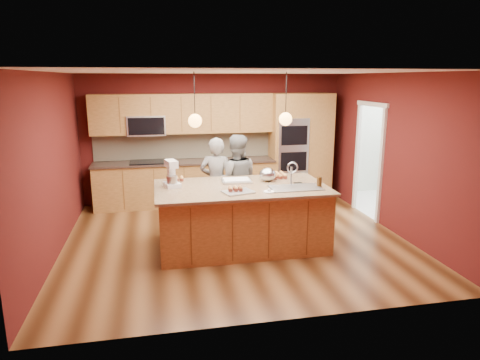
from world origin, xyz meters
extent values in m
plane|color=#42240F|center=(0.00, 0.00, 0.00)|extent=(5.50, 5.50, 0.00)
plane|color=white|center=(0.00, 0.00, 2.70)|extent=(5.50, 5.50, 0.00)
plane|color=#4D1311|center=(0.00, 2.50, 1.35)|extent=(5.50, 0.00, 5.50)
plane|color=#4D1311|center=(0.00, -2.50, 1.35)|extent=(5.50, 0.00, 5.50)
plane|color=#4D1311|center=(-2.75, 0.00, 1.35)|extent=(0.00, 5.00, 5.00)
plane|color=#4D1311|center=(2.75, 0.00, 1.35)|extent=(0.00, 5.00, 5.00)
cube|color=brown|center=(-0.65, 2.20, 0.45)|extent=(3.70, 0.60, 0.90)
cube|color=#2F231D|center=(-0.65, 2.19, 0.92)|extent=(3.74, 0.64, 0.04)
cube|color=#C4B692|center=(-0.65, 2.48, 1.22)|extent=(3.70, 0.03, 0.56)
cube|color=brown|center=(-0.65, 2.32, 1.90)|extent=(3.70, 0.36, 0.80)
cube|color=black|center=(-1.40, 2.18, 0.94)|extent=(0.72, 0.52, 0.03)
cube|color=silver|center=(-1.40, 2.30, 1.68)|extent=(0.76, 0.40, 0.40)
cube|color=brown|center=(1.60, 2.20, 1.15)|extent=(0.80, 0.60, 2.30)
cube|color=silver|center=(1.60, 1.90, 1.20)|extent=(0.66, 0.04, 1.20)
cube|color=brown|center=(2.25, 2.20, 1.15)|extent=(0.50, 0.60, 2.30)
plane|color=silver|center=(3.65, 1.20, 0.00)|extent=(2.60, 2.60, 0.00)
plane|color=beige|center=(4.55, 1.20, 1.35)|extent=(0.00, 2.70, 2.70)
cube|color=white|center=(4.35, 1.20, 1.95)|extent=(0.35, 2.40, 0.75)
cylinder|color=black|center=(-0.66, -0.27, 2.35)|extent=(0.01, 0.01, 0.70)
sphere|color=gold|center=(-0.66, -0.27, 2.00)|extent=(0.20, 0.20, 0.20)
cylinder|color=black|center=(0.73, -0.27, 2.35)|extent=(0.01, 0.01, 0.70)
sphere|color=gold|center=(0.73, -0.27, 2.00)|extent=(0.20, 0.20, 0.20)
cube|color=brown|center=(0.04, -0.27, 0.47)|extent=(2.55, 1.38, 0.94)
cube|color=tan|center=(0.04, -0.27, 0.96)|extent=(2.65, 1.48, 0.04)
cube|color=silver|center=(0.83, -0.53, 0.90)|extent=(0.77, 0.45, 0.18)
imported|color=black|center=(-0.21, 0.72, 0.81)|extent=(0.67, 0.53, 1.61)
imported|color=slate|center=(0.14, 0.72, 0.83)|extent=(0.88, 0.73, 1.65)
cube|color=white|center=(-1.02, -0.09, 1.01)|extent=(0.28, 0.33, 0.07)
cube|color=white|center=(-1.02, 0.03, 1.18)|extent=(0.13, 0.11, 0.28)
cube|color=white|center=(-1.02, -0.07, 1.33)|extent=(0.21, 0.31, 0.11)
cylinder|color=#B0B4B7|center=(-1.02, -0.14, 1.08)|extent=(0.16, 0.16, 0.15)
cube|color=silver|center=(0.02, 0.03, 0.99)|extent=(0.49, 0.37, 0.03)
cube|color=white|center=(0.02, 0.03, 1.01)|extent=(0.42, 0.30, 0.02)
cube|color=silver|center=(-0.08, -0.63, 0.99)|extent=(0.50, 0.42, 0.02)
ellipsoid|color=#B0B4B7|center=(0.52, -0.01, 1.08)|extent=(0.27, 0.27, 0.23)
cylinder|color=white|center=(0.37, -0.70, 0.98)|extent=(0.16, 0.16, 0.01)
cylinder|color=#371F0A|center=(1.21, -0.52, 1.05)|extent=(0.08, 0.08, 0.15)
cube|color=black|center=(0.96, -0.25, 0.98)|extent=(0.13, 0.08, 0.01)
cube|color=white|center=(4.18, 0.82, 0.53)|extent=(0.74, 0.76, 1.06)
cube|color=white|center=(4.18, 1.63, 0.45)|extent=(0.69, 0.70, 0.90)
camera|label=1|loc=(-1.25, -6.56, 2.61)|focal=32.00mm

